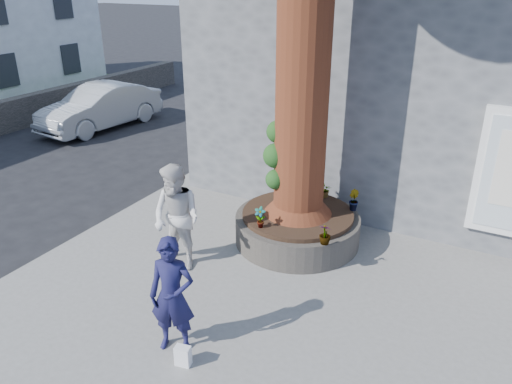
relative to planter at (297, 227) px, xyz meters
The scene contains 13 objects.
ground 2.19m from the planter, 111.80° to the right, with size 120.00×120.00×0.00m, color black.
pavement 1.27m from the planter, 55.01° to the right, with size 9.00×8.00×0.12m, color slate.
yellow_line 4.00m from the planter, 165.44° to the right, with size 0.10×30.00×0.01m, color yellow.
stone_shop 6.12m from the planter, 71.86° to the left, with size 10.30×8.30×6.30m.
planter is the anchor object (origin of this frame).
man 3.47m from the planter, 94.29° to the right, with size 0.60×0.39×1.65m, color #17163E.
woman 2.33m from the planter, 129.41° to the right, with size 0.89×0.69×1.83m, color silver.
shopping_bag 3.66m from the planter, 89.54° to the right, with size 0.20×0.12×0.28m, color white.
car_silver 9.81m from the planter, 155.11° to the left, with size 1.48×4.26×1.40m, color #A5A8AC.
plant_a 1.04m from the planter, 111.55° to the right, with size 0.20×0.14×0.38m, color gray.
plant_b 1.15m from the planter, 34.37° to the left, with size 0.21×0.21×0.39m, color gray.
plant_c 1.29m from the planter, 45.00° to the right, with size 0.19×0.19×0.34m, color gray.
plant_d 0.99m from the planter, 77.47° to the left, with size 0.28×0.25×0.31m, color gray.
Camera 1 is at (4.02, -5.60, 4.77)m, focal length 35.00 mm.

